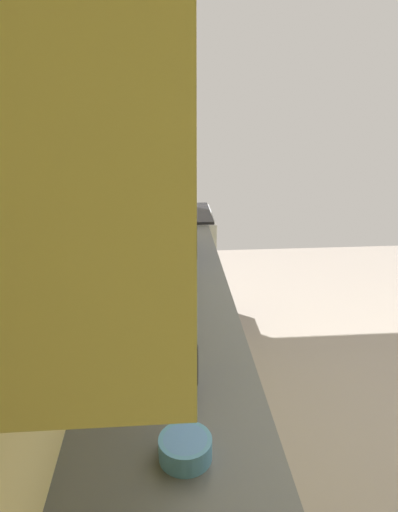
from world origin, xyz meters
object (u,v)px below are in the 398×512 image
at_px(kettle, 180,365).
at_px(bowl, 185,447).
at_px(oven_range, 171,269).
at_px(microwave, 162,231).

bearing_deg(kettle, bowl, 180.00).
relative_size(oven_range, microwave, 2.39).
bearing_deg(oven_range, kettle, -179.83).
xyz_separation_m(oven_range, microwave, (-0.90, 0.05, 0.60)).
relative_size(bowl, kettle, 0.88).
bearing_deg(kettle, microwave, 2.92).
xyz_separation_m(bowl, kettle, (0.32, -0.00, 0.03)).
bearing_deg(microwave, bowl, -177.70).
distance_m(bowl, kettle, 0.32).
height_order(oven_range, bowl, oven_range).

